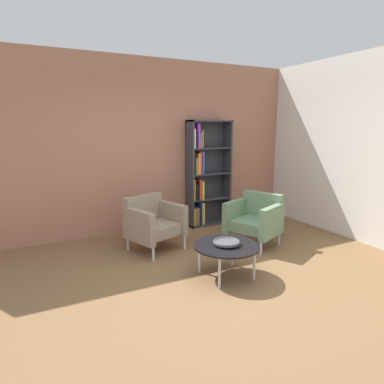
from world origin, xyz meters
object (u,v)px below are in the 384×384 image
(coffee_table_low, at_px, (226,247))
(armchair_corner_red, at_px, (153,222))
(armchair_spare_guest, at_px, (255,218))
(bookshelf_tall, at_px, (204,176))
(decorative_bowl, at_px, (227,242))

(coffee_table_low, bearing_deg, armchair_corner_red, 110.58)
(coffee_table_low, distance_m, armchair_corner_red, 1.35)
(armchair_corner_red, bearing_deg, armchair_spare_guest, -38.73)
(bookshelf_tall, bearing_deg, armchair_spare_guest, -80.85)
(bookshelf_tall, distance_m, decorative_bowl, 2.22)
(bookshelf_tall, relative_size, coffee_table_low, 2.37)
(bookshelf_tall, bearing_deg, armchair_corner_red, -148.89)
(bookshelf_tall, xyz_separation_m, armchair_corner_red, (-1.26, -0.76, -0.50))
(coffee_table_low, relative_size, decorative_bowl, 2.50)
(armchair_spare_guest, bearing_deg, bookshelf_tall, 165.31)
(armchair_corner_red, bearing_deg, coffee_table_low, -89.12)
(coffee_table_low, distance_m, armchair_spare_guest, 1.25)
(decorative_bowl, relative_size, armchair_corner_red, 0.36)
(coffee_table_low, relative_size, armchair_corner_red, 0.90)
(bookshelf_tall, xyz_separation_m, coffee_table_low, (-0.79, -2.02, -0.54))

